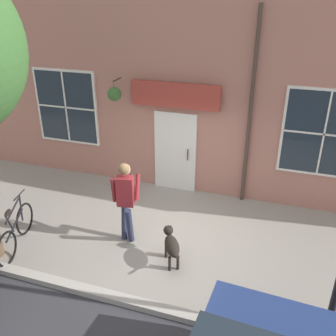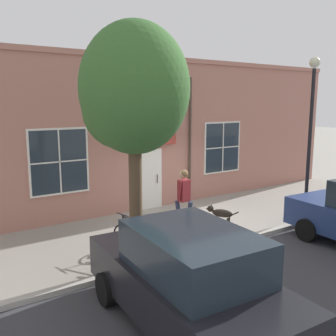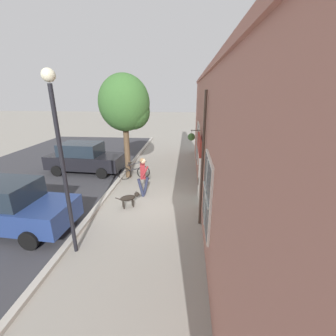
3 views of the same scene
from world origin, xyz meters
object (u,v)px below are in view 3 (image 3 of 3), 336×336
at_px(street_tree_by_curb, 126,106).
at_px(parked_car_mid_block, 8,206).
at_px(leaning_bicycle, 134,172).
at_px(street_lamp, 59,144).
at_px(pedestrian_walking, 143,173).
at_px(parked_car_nearest_curb, 85,158).
at_px(dog_on_leash, 129,198).

relative_size(street_tree_by_curb, parked_car_mid_block, 1.23).
xyz_separation_m(leaning_bicycle, street_lamp, (0.39, 5.97, 2.90)).
bearing_deg(street_lamp, pedestrian_walking, -108.57).
bearing_deg(pedestrian_walking, leaning_bicycle, -65.92).
xyz_separation_m(parked_car_nearest_curb, street_lamp, (-2.71, 6.77, 2.40)).
distance_m(pedestrian_walking, dog_on_leash, 1.34).
height_order(dog_on_leash, street_tree_by_curb, street_tree_by_curb).
bearing_deg(street_lamp, parked_car_nearest_curb, -68.20).
bearing_deg(leaning_bicycle, pedestrian_walking, 114.08).
xyz_separation_m(pedestrian_walking, parked_car_nearest_curb, (4.02, -2.87, -0.22)).
bearing_deg(dog_on_leash, street_lamp, 71.61).
height_order(street_tree_by_curb, parked_car_mid_block, street_tree_by_curb).
bearing_deg(street_lamp, parked_car_mid_block, -18.38).
xyz_separation_m(leaning_bicycle, parked_car_mid_block, (3.12, 5.06, 0.50)).
height_order(street_tree_by_curb, street_lamp, street_tree_by_curb).
height_order(parked_car_mid_block, street_lamp, street_lamp).
xyz_separation_m(dog_on_leash, parked_car_nearest_curb, (3.64, -3.96, 0.47)).
bearing_deg(parked_car_mid_block, street_lamp, 161.62).
bearing_deg(parked_car_mid_block, leaning_bicycle, -121.69).
bearing_deg(dog_on_leash, parked_car_mid_block, 27.32).
distance_m(dog_on_leash, parked_car_nearest_curb, 5.40).
height_order(leaning_bicycle, street_lamp, street_lamp).
distance_m(dog_on_leash, street_tree_by_curb, 4.93).
relative_size(dog_on_leash, parked_car_nearest_curb, 0.22).
relative_size(leaning_bicycle, street_lamp, 0.33).
bearing_deg(parked_car_mid_block, dog_on_leash, -152.68).
bearing_deg(parked_car_mid_block, pedestrian_walking, -143.55).
xyz_separation_m(pedestrian_walking, street_tree_by_curb, (1.21, -2.33, 2.76)).
height_order(pedestrian_walking, street_lamp, street_lamp).
bearing_deg(street_tree_by_curb, dog_on_leash, 103.63).
relative_size(street_tree_by_curb, parked_car_nearest_curb, 1.23).
distance_m(dog_on_leash, street_lamp, 4.12).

